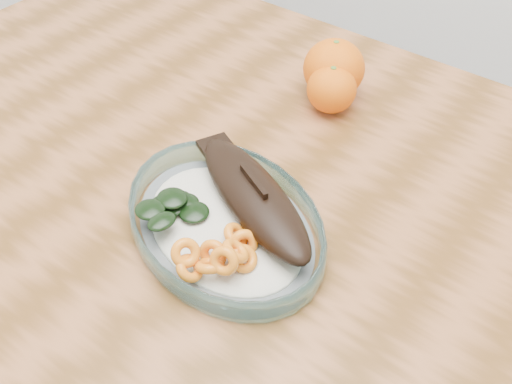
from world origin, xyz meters
The scene contains 4 objects.
dining_table centered at (0.00, 0.00, 0.65)m, with size 1.20×0.80×0.75m.
plated_meal centered at (0.09, -0.11, 0.77)m, with size 0.67×0.67×0.08m.
orange_left centered at (0.03, 0.21, 0.80)m, with size 0.09×0.09×0.09m, color #DF6104.
orange_right centered at (0.05, 0.18, 0.79)m, with size 0.07×0.07×0.07m, color #DF6104.
Camera 1 is at (0.45, -0.51, 1.30)m, focal length 45.00 mm.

